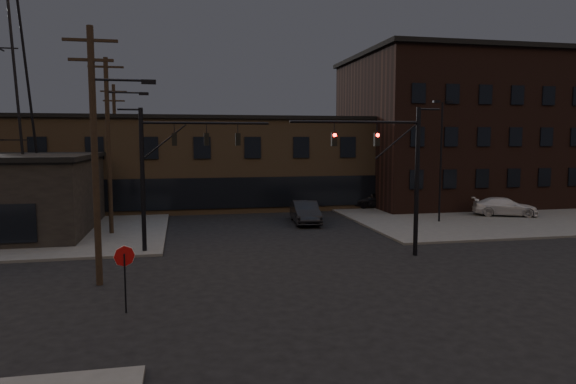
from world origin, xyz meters
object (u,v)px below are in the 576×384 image
object	(u,v)px
traffic_signal_near	(397,165)
parked_car_lot_b	(505,207)
stop_sign	(125,263)
parked_car_lot_a	(375,199)
traffic_signal_far	(166,163)
car_crossing	(305,212)

from	to	relation	value
traffic_signal_near	parked_car_lot_b	bearing A→B (deg)	37.89
stop_sign	parked_car_lot_a	xyz separation A→B (m)	(19.20, 24.40, -0.94)
traffic_signal_far	parked_car_lot_b	world-z (taller)	traffic_signal_far
stop_sign	traffic_signal_far	bearing A→B (deg)	82.68
stop_sign	car_crossing	distance (m)	21.23
traffic_signal_near	stop_sign	bearing A→B (deg)	-154.10
traffic_signal_far	stop_sign	bearing A→B (deg)	-97.32
parked_car_lot_a	parked_car_lot_b	bearing A→B (deg)	-119.35
traffic_signal_near	car_crossing	distance (m)	12.46
traffic_signal_far	parked_car_lot_a	size ratio (longest dim) A/B	1.80
traffic_signal_far	traffic_signal_near	bearing A→B (deg)	-16.17
parked_car_lot_b	traffic_signal_near	bearing A→B (deg)	150.25
traffic_signal_near	car_crossing	xyz separation A→B (m)	(-2.22, 11.56, -4.09)
car_crossing	traffic_signal_near	bearing A→B (deg)	-73.91
parked_car_lot_a	parked_car_lot_b	size ratio (longest dim) A/B	0.89
parked_car_lot_a	traffic_signal_far	bearing A→B (deg)	138.32
car_crossing	parked_car_lot_a	bearing A→B (deg)	43.43
traffic_signal_near	parked_car_lot_a	size ratio (longest dim) A/B	1.80
car_crossing	stop_sign	bearing A→B (deg)	-116.47
traffic_signal_near	parked_car_lot_a	xyz separation A→B (m)	(5.85, 17.91, -4.03)
parked_car_lot_b	car_crossing	xyz separation A→B (m)	(-16.50, 0.44, -0.03)
car_crossing	parked_car_lot_b	bearing A→B (deg)	3.67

